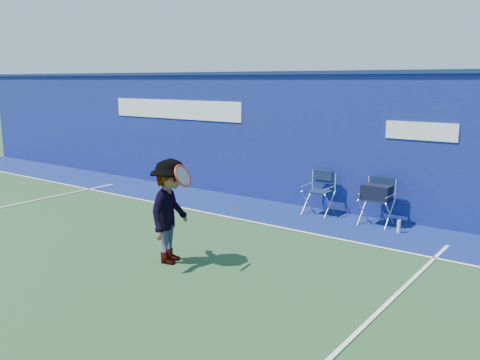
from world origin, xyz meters
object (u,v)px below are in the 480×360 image
Objects in this scene: tennis_player at (170,211)px; water_bottle at (399,226)px; directors_chair_right at (376,206)px; directors_chair_left at (319,200)px.

water_bottle is at bearing 57.16° from tennis_player.
directors_chair_right is at bearing 154.38° from water_bottle.
directors_chair_left is at bearing 177.02° from directors_chair_right.
tennis_player is (-1.84, -4.00, 0.44)m from directors_chair_right.
water_bottle is at bearing -25.62° from directors_chair_right.
directors_chair_right reaches higher than water_bottle.
water_bottle is at bearing -10.21° from directors_chair_left.
tennis_player is (-2.41, -3.73, 0.71)m from water_bottle.
directors_chair_right is 4.43m from tennis_player.
tennis_player is at bearing -97.06° from directors_chair_left.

